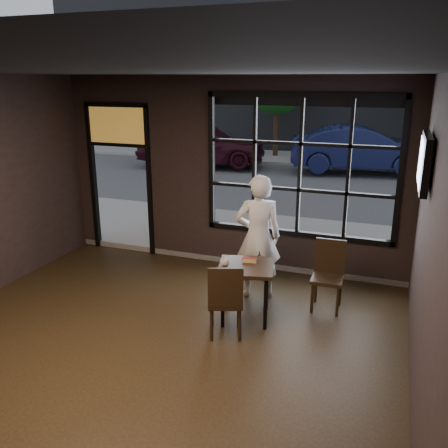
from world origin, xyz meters
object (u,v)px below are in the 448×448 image
at_px(chair_near, 225,299).
at_px(navy_car, 361,149).
at_px(cafe_table, 245,292).
at_px(man, 258,237).

bearing_deg(chair_near, navy_car, -113.65).
height_order(cafe_table, chair_near, chair_near).
height_order(chair_near, man, man).
xyz_separation_m(cafe_table, chair_near, (-0.11, -0.49, 0.11)).
relative_size(cafe_table, man, 0.42).
relative_size(cafe_table, navy_car, 0.17).
relative_size(cafe_table, chair_near, 0.79).
bearing_deg(man, navy_car, -115.57).
bearing_deg(cafe_table, man, 80.34).
bearing_deg(chair_near, man, -112.97).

